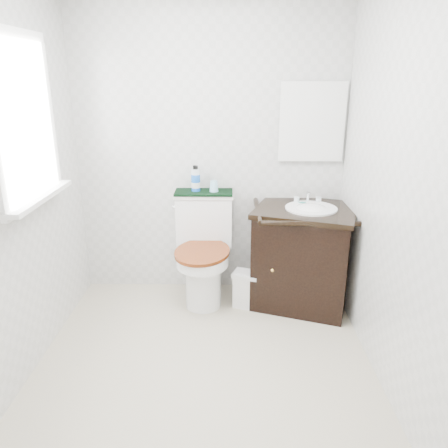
{
  "coord_description": "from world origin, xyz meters",
  "views": [
    {
      "loc": [
        0.16,
        -2.37,
        1.8
      ],
      "look_at": [
        0.12,
        0.75,
        0.74
      ],
      "focal_mm": 35.0,
      "sensor_mm": 36.0,
      "label": 1
    }
  ],
  "objects_px": {
    "vanity": "(304,253)",
    "mouthwash_bottle": "(196,179)",
    "cup": "(214,186)",
    "trash_bin": "(246,289)",
    "toilet": "(204,256)"
  },
  "relations": [
    {
      "from": "vanity",
      "to": "trash_bin",
      "type": "xyz_separation_m",
      "value": [
        -0.47,
        -0.08,
        -0.28
      ]
    },
    {
      "from": "vanity",
      "to": "mouthwash_bottle",
      "type": "height_order",
      "value": "mouthwash_bottle"
    },
    {
      "from": "trash_bin",
      "to": "mouthwash_bottle",
      "type": "relative_size",
      "value": 1.44
    },
    {
      "from": "toilet",
      "to": "trash_bin",
      "type": "height_order",
      "value": "toilet"
    },
    {
      "from": "mouthwash_bottle",
      "to": "cup",
      "type": "bearing_deg",
      "value": -7.81
    },
    {
      "from": "mouthwash_bottle",
      "to": "cup",
      "type": "xyz_separation_m",
      "value": [
        0.15,
        -0.02,
        -0.05
      ]
    },
    {
      "from": "vanity",
      "to": "cup",
      "type": "distance_m",
      "value": 0.91
    },
    {
      "from": "mouthwash_bottle",
      "to": "cup",
      "type": "relative_size",
      "value": 2.33
    },
    {
      "from": "cup",
      "to": "toilet",
      "type": "bearing_deg",
      "value": -125.15
    },
    {
      "from": "trash_bin",
      "to": "vanity",
      "type": "bearing_deg",
      "value": 10.11
    },
    {
      "from": "cup",
      "to": "trash_bin",
      "type": "bearing_deg",
      "value": -44.57
    },
    {
      "from": "vanity",
      "to": "mouthwash_bottle",
      "type": "bearing_deg",
      "value": 167.26
    },
    {
      "from": "vanity",
      "to": "mouthwash_bottle",
      "type": "relative_size",
      "value": 4.46
    },
    {
      "from": "mouthwash_bottle",
      "to": "vanity",
      "type": "bearing_deg",
      "value": -12.74
    },
    {
      "from": "vanity",
      "to": "toilet",
      "type": "bearing_deg",
      "value": 175.8
    }
  ]
}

